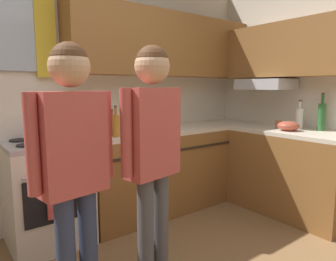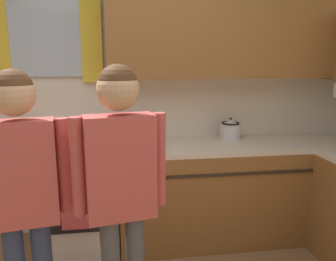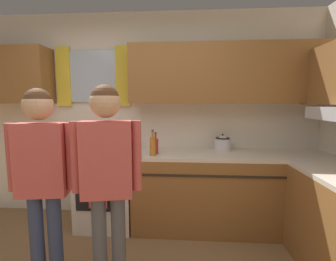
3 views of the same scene
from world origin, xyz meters
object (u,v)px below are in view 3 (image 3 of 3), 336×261
bottle_sauce_red (156,146)px  stovetop_kettle (223,143)px  stove_oven (108,186)px  bottle_oil_amber (153,146)px  adult_left (42,167)px  adult_in_plaid (107,167)px

bottle_sauce_red → stovetop_kettle: 0.82m
stove_oven → bottle_oil_amber: bottle_oil_amber is taller
bottle_sauce_red → adult_left: 1.23m
bottle_sauce_red → adult_in_plaid: size_ratio=0.15×
adult_left → adult_in_plaid: 0.50m
bottle_oil_amber → adult_left: adult_left is taller
bottle_sauce_red → stovetop_kettle: size_ratio=0.90×
stove_oven → adult_left: adult_left is taller
stove_oven → bottle_oil_amber: bearing=-18.7°
bottle_sauce_red → adult_left: bearing=-126.7°
bottle_oil_amber → bottle_sauce_red: size_ratio=1.16×
bottle_oil_amber → bottle_sauce_red: 0.12m
bottle_sauce_red → stovetop_kettle: bearing=15.8°
adult_in_plaid → stove_oven: bearing=108.4°
stove_oven → adult_in_plaid: (0.36, -1.09, 0.54)m
stove_oven → bottle_sauce_red: bearing=-7.9°
bottle_oil_amber → stove_oven: bearing=161.3°
adult_left → stovetop_kettle: bearing=38.4°
bottle_oil_amber → adult_in_plaid: adult_in_plaid is taller
bottle_oil_amber → stovetop_kettle: (0.81, 0.34, -0.01)m
adult_in_plaid → bottle_sauce_red: bearing=77.1°
adult_left → bottle_sauce_red: bearing=53.3°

